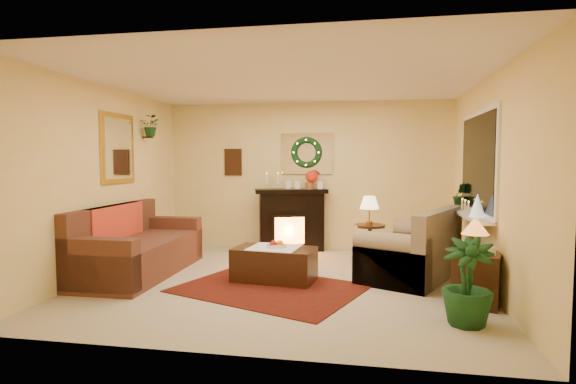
% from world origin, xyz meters
% --- Properties ---
extents(floor, '(5.00, 5.00, 0.00)m').
position_xyz_m(floor, '(0.00, 0.00, 0.00)').
color(floor, beige).
rests_on(floor, ground).
extents(ceiling, '(5.00, 5.00, 0.00)m').
position_xyz_m(ceiling, '(0.00, 0.00, 2.60)').
color(ceiling, white).
rests_on(ceiling, ground).
extents(wall_back, '(5.00, 5.00, 0.00)m').
position_xyz_m(wall_back, '(0.00, 2.25, 1.30)').
color(wall_back, '#EFD88C').
rests_on(wall_back, ground).
extents(wall_front, '(5.00, 5.00, 0.00)m').
position_xyz_m(wall_front, '(0.00, -2.25, 1.30)').
color(wall_front, '#EFD88C').
rests_on(wall_front, ground).
extents(wall_left, '(4.50, 4.50, 0.00)m').
position_xyz_m(wall_left, '(-2.50, 0.00, 1.30)').
color(wall_left, '#EFD88C').
rests_on(wall_left, ground).
extents(wall_right, '(4.50, 4.50, 0.00)m').
position_xyz_m(wall_right, '(2.50, 0.00, 1.30)').
color(wall_right, '#EFD88C').
rests_on(wall_right, ground).
extents(area_rug, '(2.55, 2.24, 0.01)m').
position_xyz_m(area_rug, '(-0.11, -0.34, 0.01)').
color(area_rug, '#6A0205').
rests_on(area_rug, floor).
extents(sofa, '(0.99, 2.23, 0.96)m').
position_xyz_m(sofa, '(-2.04, 0.06, 0.43)').
color(sofa, brown).
rests_on(sofa, floor).
extents(red_throw, '(0.79, 1.29, 0.02)m').
position_xyz_m(red_throw, '(-2.10, 0.22, 0.46)').
color(red_throw, '#B30009').
rests_on(red_throw, sofa).
extents(fireplace, '(1.16, 0.65, 1.01)m').
position_xyz_m(fireplace, '(-0.24, 2.04, 0.55)').
color(fireplace, black).
rests_on(fireplace, floor).
extents(poinsettia, '(0.22, 0.22, 0.22)m').
position_xyz_m(poinsettia, '(0.12, 2.02, 1.30)').
color(poinsettia, red).
rests_on(poinsettia, fireplace).
extents(mantel_candle_a, '(0.06, 0.06, 0.17)m').
position_xyz_m(mantel_candle_a, '(-0.68, 2.00, 1.26)').
color(mantel_candle_a, white).
rests_on(mantel_candle_a, fireplace).
extents(mantel_candle_b, '(0.06, 0.06, 0.18)m').
position_xyz_m(mantel_candle_b, '(-0.47, 2.02, 1.26)').
color(mantel_candle_b, beige).
rests_on(mantel_candle_b, fireplace).
extents(mantel_mirror, '(0.92, 0.02, 0.72)m').
position_xyz_m(mantel_mirror, '(0.00, 2.23, 1.70)').
color(mantel_mirror, white).
rests_on(mantel_mirror, wall_back).
extents(wreath, '(0.55, 0.11, 0.55)m').
position_xyz_m(wreath, '(0.00, 2.19, 1.72)').
color(wreath, '#194719').
rests_on(wreath, wall_back).
extents(wall_art, '(0.32, 0.03, 0.48)m').
position_xyz_m(wall_art, '(-1.35, 2.23, 1.55)').
color(wall_art, '#381E11').
rests_on(wall_art, wall_back).
extents(gold_mirror, '(0.03, 0.84, 1.00)m').
position_xyz_m(gold_mirror, '(-2.48, 0.30, 1.75)').
color(gold_mirror, gold).
rests_on(gold_mirror, wall_left).
extents(hanging_plant, '(0.33, 0.28, 0.36)m').
position_xyz_m(hanging_plant, '(-2.34, 1.05, 1.97)').
color(hanging_plant, '#194719').
rests_on(hanging_plant, wall_left).
extents(loveseat, '(1.53, 1.86, 0.94)m').
position_xyz_m(loveseat, '(1.65, 0.57, 0.42)').
color(loveseat, gray).
rests_on(loveseat, floor).
extents(window_frame, '(0.03, 1.86, 1.36)m').
position_xyz_m(window_frame, '(2.48, 0.55, 1.55)').
color(window_frame, white).
rests_on(window_frame, wall_right).
extents(window_glass, '(0.02, 1.70, 1.22)m').
position_xyz_m(window_glass, '(2.47, 0.55, 1.55)').
color(window_glass, black).
rests_on(window_glass, wall_right).
extents(window_sill, '(0.22, 1.86, 0.04)m').
position_xyz_m(window_sill, '(2.38, 0.55, 0.87)').
color(window_sill, white).
rests_on(window_sill, wall_right).
extents(mini_tree, '(0.18, 0.18, 0.27)m').
position_xyz_m(mini_tree, '(2.38, 0.06, 1.04)').
color(mini_tree, white).
rests_on(mini_tree, window_sill).
extents(sill_plant, '(0.26, 0.21, 0.48)m').
position_xyz_m(sill_plant, '(2.41, 1.24, 1.08)').
color(sill_plant, '#225528').
rests_on(sill_plant, window_sill).
extents(side_table_round, '(0.56, 0.56, 0.60)m').
position_xyz_m(side_table_round, '(1.11, 1.26, 0.33)').
color(side_table_round, '#512F1C').
rests_on(side_table_round, floor).
extents(lamp_cream, '(0.29, 0.29, 0.44)m').
position_xyz_m(lamp_cream, '(1.10, 1.25, 0.88)').
color(lamp_cream, '#F5DC95').
rests_on(lamp_cream, side_table_round).
extents(end_table_square, '(0.60, 0.60, 0.58)m').
position_xyz_m(end_table_square, '(2.26, -0.53, 0.27)').
color(end_table_square, '#402216').
rests_on(end_table_square, floor).
extents(lamp_tiffany, '(0.29, 0.29, 0.42)m').
position_xyz_m(lamp_tiffany, '(2.22, -0.55, 0.74)').
color(lamp_tiffany, orange).
rests_on(lamp_tiffany, end_table_square).
extents(coffee_table, '(1.10, 0.69, 0.44)m').
position_xyz_m(coffee_table, '(-0.12, 0.02, 0.21)').
color(coffee_table, black).
rests_on(coffee_table, floor).
extents(fruit_bowl, '(0.26, 0.26, 0.06)m').
position_xyz_m(fruit_bowl, '(-0.10, 0.04, 0.45)').
color(fruit_bowl, silver).
rests_on(fruit_bowl, coffee_table).
extents(floor_palm, '(1.66, 1.66, 2.53)m').
position_xyz_m(floor_palm, '(2.02, -1.20, 0.45)').
color(floor_palm, '#1F4F26').
rests_on(floor_palm, floor).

